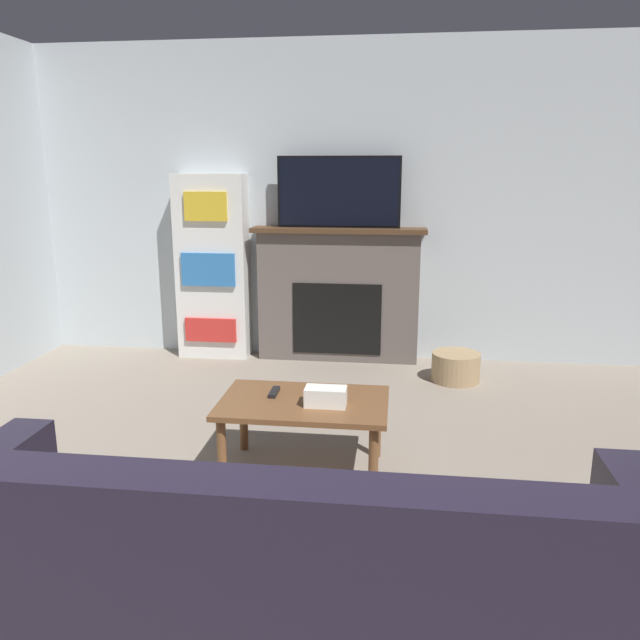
# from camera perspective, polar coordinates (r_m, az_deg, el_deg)

# --- Properties ---
(wall_back) EXTENTS (6.40, 0.06, 2.70)m
(wall_back) POSITION_cam_1_polar(r_m,az_deg,el_deg) (5.48, 2.12, 10.53)
(wall_back) COLOR silver
(wall_back) RESTS_ON ground_plane
(fireplace) EXTENTS (1.49, 0.28, 1.16)m
(fireplace) POSITION_cam_1_polar(r_m,az_deg,el_deg) (5.43, 1.68, 2.38)
(fireplace) COLOR #605651
(fireplace) RESTS_ON ground_plane
(tv) EXTENTS (1.04, 0.03, 0.59)m
(tv) POSITION_cam_1_polar(r_m,az_deg,el_deg) (5.31, 1.72, 11.61)
(tv) COLOR black
(tv) RESTS_ON fireplace
(couch) EXTENTS (2.28, 0.85, 0.93)m
(couch) POSITION_cam_1_polar(r_m,az_deg,el_deg) (2.09, -3.14, -25.73)
(couch) COLOR black
(couch) RESTS_ON ground_plane
(coffee_table) EXTENTS (0.91, 0.59, 0.42)m
(coffee_table) POSITION_cam_1_polar(r_m,az_deg,el_deg) (3.44, -1.55, -8.21)
(coffee_table) COLOR brown
(coffee_table) RESTS_ON ground_plane
(tissue_box) EXTENTS (0.22, 0.12, 0.10)m
(tissue_box) POSITION_cam_1_polar(r_m,az_deg,el_deg) (3.33, 0.52, -7.02)
(tissue_box) COLOR white
(tissue_box) RESTS_ON coffee_table
(remote_control) EXTENTS (0.04, 0.15, 0.02)m
(remote_control) POSITION_cam_1_polar(r_m,az_deg,el_deg) (3.52, -4.21, -6.59)
(remote_control) COLOR black
(remote_control) RESTS_ON coffee_table
(bookshelf) EXTENTS (0.62, 0.29, 1.61)m
(bookshelf) POSITION_cam_1_polar(r_m,az_deg,el_deg) (5.59, -9.77, 4.78)
(bookshelf) COLOR white
(bookshelf) RESTS_ON ground_plane
(storage_basket) EXTENTS (0.38, 0.38, 0.23)m
(storage_basket) POSITION_cam_1_polar(r_m,az_deg,el_deg) (5.08, 12.30, -4.21)
(storage_basket) COLOR tan
(storage_basket) RESTS_ON ground_plane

